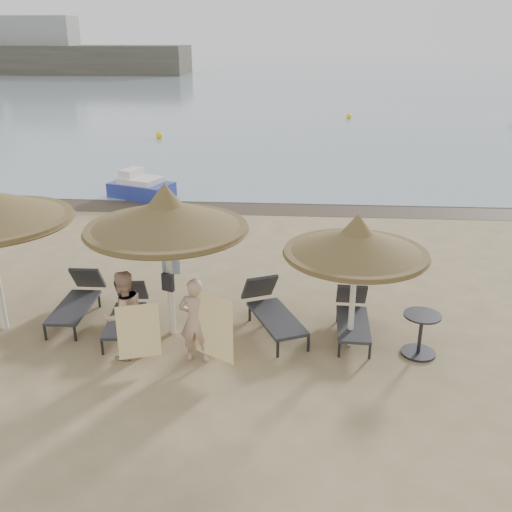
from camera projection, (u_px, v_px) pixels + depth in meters
The scene contains 20 objects.
ground at pixel (200, 352), 10.53m from camera, with size 160.00×160.00×0.00m, color tan.
sea at pixel (288, 74), 84.88m from camera, with size 200.00×140.00×0.03m, color gray.
wet_sand_strip at pixel (246, 208), 19.27m from camera, with size 200.00×1.60×0.01m, color #45392A.
far_shore at pixel (117, 53), 83.52m from camera, with size 150.00×54.80×12.00m.
palapa_center at pixel (166, 216), 10.36m from camera, with size 3.04×3.04×3.01m.
palapa_right at pixel (356, 242), 10.05m from camera, with size 2.61×2.61×2.58m.
lounger_far_left at pixel (78, 299), 11.77m from camera, with size 0.67×1.95×0.87m.
lounger_near_left at pixel (127, 311), 11.26m from camera, with size 0.80×1.91×0.83m.
lounger_near_right at pixel (271, 309), 11.28m from camera, with size 1.44×2.12×0.91m.
lounger_far_right at pixel (353, 315), 11.13m from camera, with size 0.67×1.84×0.81m.
side_table at pixel (420, 336), 10.34m from camera, with size 0.67×0.67×0.81m.
person_left at pixel (123, 308), 10.06m from camera, with size 0.89×0.58×1.94m, color tan.
person_right at pixel (195, 314), 9.94m from camera, with size 0.86×0.56×1.87m, color tan.
towel_left at pixel (139, 332), 9.81m from camera, with size 0.70×0.24×1.02m.
towel_right at pixel (213, 327), 9.72m from camera, with size 0.74×0.47×1.19m.
bag_patterned at pixel (171, 263), 10.90m from camera, with size 0.35×0.17×0.42m.
bag_dark at pixel (168, 282), 10.67m from camera, with size 0.25×0.16×0.34m.
pedal_boat at pixel (141, 187), 20.43m from camera, with size 2.47×1.96×1.00m.
buoy_left at pixel (159, 135), 31.94m from camera, with size 0.40×0.40×0.40m, color yellow.
buoy_mid at pixel (349, 116), 39.65m from camera, with size 0.37×0.37×0.37m, color yellow.
Camera 1 is at (1.70, -9.07, 5.48)m, focal length 40.00 mm.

